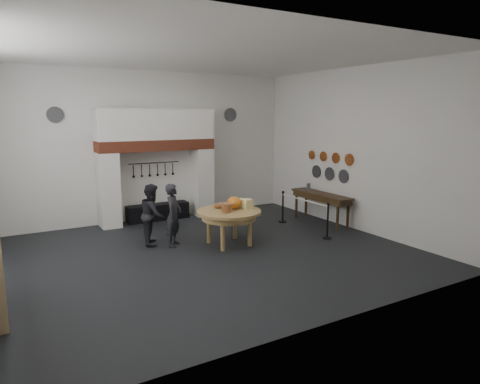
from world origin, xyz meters
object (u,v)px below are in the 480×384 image
work_table (229,212)px  barrier_post_far (283,207)px  side_table (321,194)px  barrier_post_near (328,222)px  visitor_far (152,214)px  iron_range (158,212)px  visitor_near (173,215)px

work_table → barrier_post_far: 2.77m
side_table → barrier_post_near: bearing=-124.4°
barrier_post_near → barrier_post_far: 2.00m
work_table → visitor_far: (-1.62, 1.02, -0.08)m
side_table → barrier_post_far: same height
iron_range → visitor_near: bearing=-101.2°
visitor_near → side_table: visitor_near is taller
iron_range → barrier_post_near: 5.23m
visitor_near → visitor_far: size_ratio=1.02×
work_table → barrier_post_far: (2.48, 1.17, -0.39)m
iron_range → barrier_post_near: (3.17, -4.16, 0.20)m
iron_range → side_table: side_table is taller
visitor_far → barrier_post_near: 4.51m
work_table → side_table: (3.42, 0.53, 0.03)m
work_table → visitor_near: (-1.22, 0.62, -0.06)m
work_table → visitor_near: visitor_near is taller
visitor_near → side_table: 4.64m
side_table → iron_range: bearing=145.7°
iron_range → barrier_post_far: 3.84m
work_table → visitor_near: 1.37m
side_table → barrier_post_far: (-0.93, 0.64, -0.42)m
iron_range → barrier_post_far: size_ratio=2.11×
visitor_near → barrier_post_near: size_ratio=1.72×
work_table → barrier_post_far: barrier_post_far is taller
work_table → barrier_post_near: bearing=-18.5°
iron_range → visitor_far: visitor_far is taller
iron_range → side_table: 5.00m
side_table → barrier_post_far: bearing=145.6°
visitor_far → work_table: bearing=-101.9°
visitor_near → barrier_post_far: (3.70, 0.55, -0.33)m
visitor_near → side_table: (4.64, -0.08, 0.09)m
visitor_near → barrier_post_far: size_ratio=1.72×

